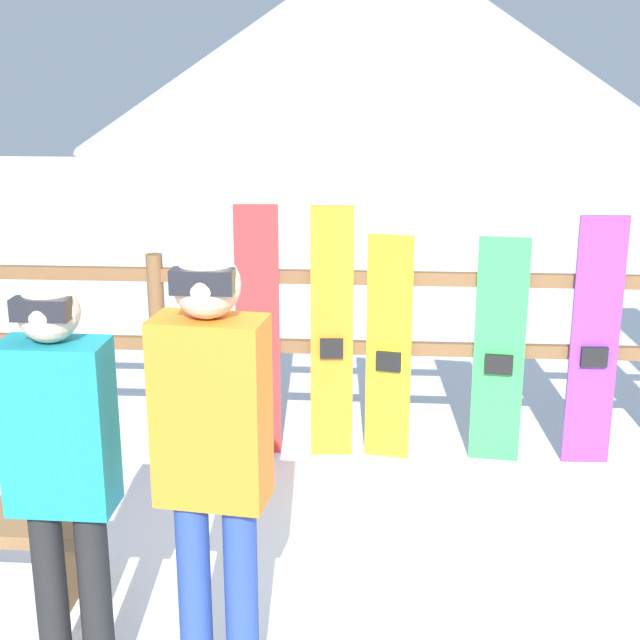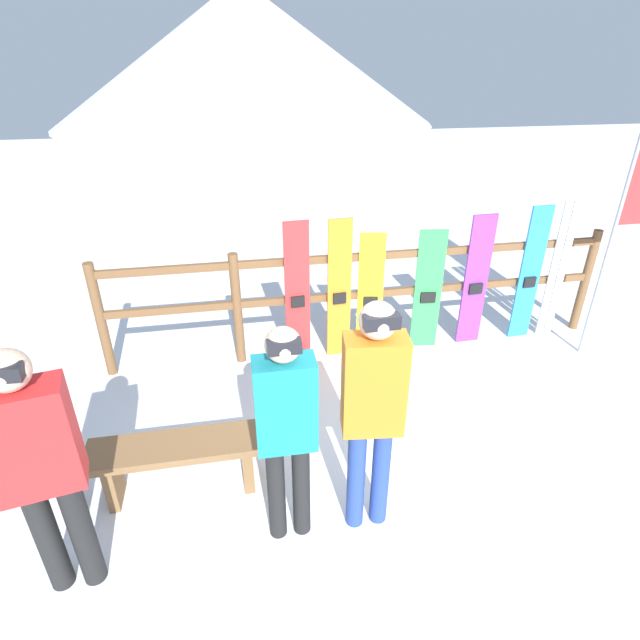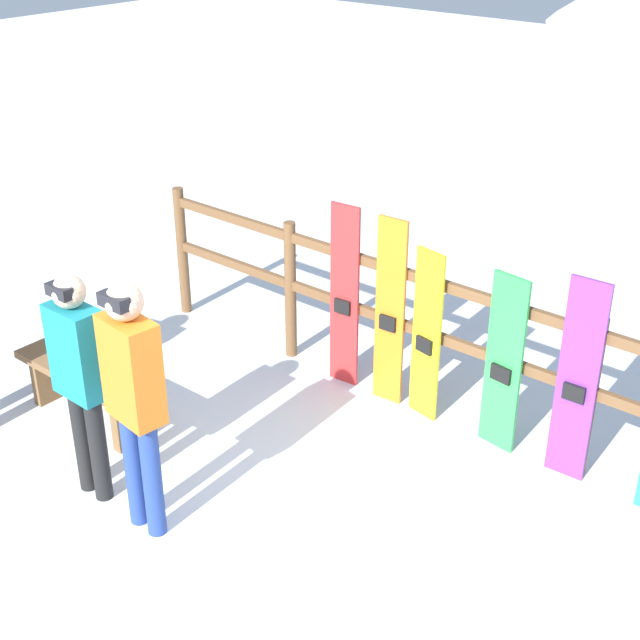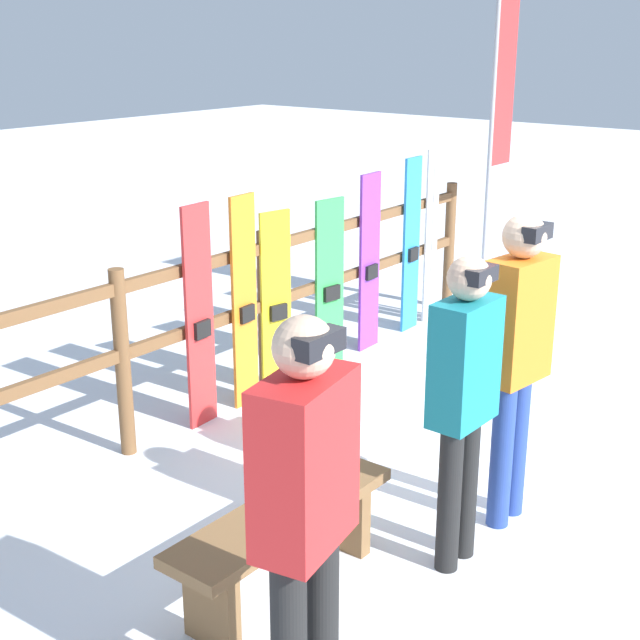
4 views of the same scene
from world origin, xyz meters
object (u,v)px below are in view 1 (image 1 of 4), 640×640
(snowboard_red, at_px, (258,334))
(snowboard_yellow, at_px, (389,350))
(snowboard_orange, at_px, (332,335))
(snowboard_green, at_px, (499,353))
(person_orange, at_px, (213,450))
(person_teal, at_px, (62,463))
(snowboard_purple, at_px, (594,344))

(snowboard_red, relative_size, snowboard_yellow, 1.12)
(snowboard_orange, bearing_deg, snowboard_yellow, -0.03)
(snowboard_red, bearing_deg, snowboard_green, -0.01)
(snowboard_green, bearing_deg, snowboard_orange, 179.99)
(person_orange, relative_size, snowboard_orange, 1.12)
(snowboard_yellow, bearing_deg, person_teal, -117.75)
(snowboard_orange, bearing_deg, snowboard_purple, -0.00)
(snowboard_green, bearing_deg, snowboard_red, 179.99)
(snowboard_yellow, bearing_deg, person_orange, -105.70)
(snowboard_red, distance_m, snowboard_green, 1.45)
(snowboard_purple, bearing_deg, person_teal, -136.74)
(person_orange, relative_size, snowboard_red, 1.12)
(snowboard_red, distance_m, snowboard_orange, 0.45)
(snowboard_red, xyz_separation_m, snowboard_purple, (2.00, -0.00, -0.02))
(snowboard_red, distance_m, snowboard_yellow, 0.80)
(person_teal, distance_m, snowboard_orange, 2.42)
(snowboard_red, bearing_deg, person_orange, -86.07)
(snowboard_yellow, height_order, snowboard_green, snowboard_yellow)
(person_orange, distance_m, snowboard_purple, 2.93)
(snowboard_red, bearing_deg, snowboard_orange, -0.00)
(person_orange, distance_m, snowboard_green, 2.63)
(snowboard_orange, relative_size, snowboard_purple, 1.03)
(person_orange, bearing_deg, snowboard_green, 60.25)
(snowboard_purple, bearing_deg, snowboard_red, 180.00)
(snowboard_red, bearing_deg, snowboard_purple, -0.00)
(snowboard_green, bearing_deg, person_orange, -119.75)
(snowboard_red, xyz_separation_m, snowboard_yellow, (0.79, -0.00, -0.08))
(snowboard_orange, height_order, snowboard_yellow, snowboard_orange)
(snowboard_orange, distance_m, snowboard_yellow, 0.35)
(person_teal, xyz_separation_m, snowboard_yellow, (1.19, 2.26, -0.28))
(person_orange, distance_m, snowboard_red, 2.28)
(snowboard_orange, xyz_separation_m, snowboard_purple, (1.55, -0.00, -0.02))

